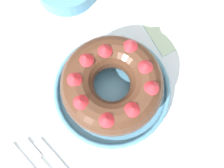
{
  "coord_description": "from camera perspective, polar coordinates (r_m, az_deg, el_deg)",
  "views": [
    {
      "loc": [
        -0.09,
        -0.13,
        1.4
      ],
      "look_at": [
        0.03,
        -0.01,
        0.81
      ],
      "focal_mm": 42.0,
      "sensor_mm": 36.0,
      "label": 1
    }
  ],
  "objects": [
    {
      "name": "dining_table",
      "position": [
        0.75,
        -2.01,
        -4.06
      ],
      "size": [
        1.3,
        1.25,
        0.74
      ],
      "color": "silver",
      "rests_on": "ground_plane"
    },
    {
      "name": "bundt_cake",
      "position": [
        0.61,
        0.01,
        0.05
      ],
      "size": [
        0.24,
        0.24,
        0.1
      ],
      "color": "#4C2D1E",
      "rests_on": "serving_dish"
    },
    {
      "name": "ground_plane",
      "position": [
        1.41,
        -1.08,
        -9.72
      ],
      "size": [
        8.0,
        8.0,
        0.0
      ],
      "primitive_type": "plane",
      "color": "brown"
    },
    {
      "name": "serving_dish",
      "position": [
        0.66,
        0.0,
        -1.3
      ],
      "size": [
        0.29,
        0.29,
        0.03
      ],
      "color": "#518EB2",
      "rests_on": "dining_table"
    },
    {
      "name": "napkin",
      "position": [
        0.77,
        14.31,
        12.5
      ],
      "size": [
        0.21,
        0.17,
        0.0
      ],
      "primitive_type": "cube",
      "rotation": [
        0.0,
        0.0,
        -0.28
      ],
      "color": "#B2D1B7",
      "rests_on": "dining_table"
    }
  ]
}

